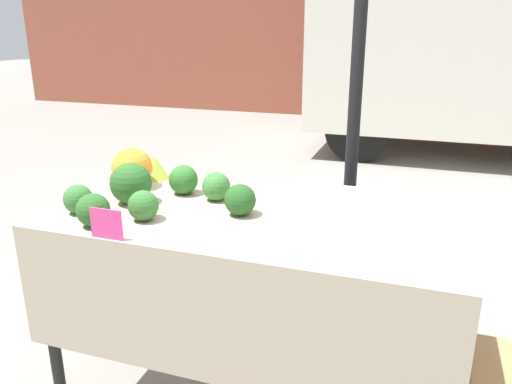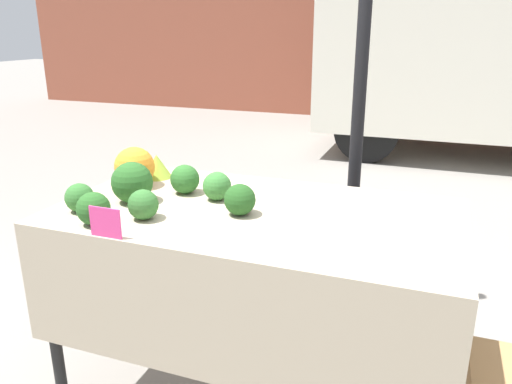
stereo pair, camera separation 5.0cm
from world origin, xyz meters
The scene contains 13 objects.
tent_pole centered at (0.27, 0.85, 1.17)m, with size 0.07×0.07×2.34m.
parked_truck centered at (1.12, 5.26, 1.28)m, with size 4.21×2.10×2.38m.
market_table centered at (0.00, -0.07, 0.78)m, with size 1.67×0.93×0.89m.
orange_cauliflower centered at (-0.66, 0.11, 0.99)m, with size 0.19×0.19×0.19m.
romanesco_head centered at (-0.64, 0.28, 0.95)m, with size 0.15×0.15×0.12m.
broccoli_head_0 centered at (-0.53, -0.36, 0.95)m, with size 0.13×0.13×0.13m.
broccoli_head_1 centered at (-0.54, -0.09, 0.98)m, with size 0.18×0.18×0.18m.
broccoli_head_2 centered at (-0.38, -0.25, 0.95)m, with size 0.12×0.12×0.12m.
broccoli_head_3 centered at (-0.68, -0.26, 0.95)m, with size 0.12×0.12×0.12m.
broccoli_head_4 centered at (-0.04, -0.07, 0.95)m, with size 0.13×0.13×0.13m.
broccoli_head_5 centered at (-0.21, 0.07, 0.95)m, with size 0.13×0.13×0.13m.
broccoli_head_6 centered at (-0.38, 0.10, 0.96)m, with size 0.13×0.13×0.13m.
price_sign centered at (-0.41, -0.45, 0.95)m, with size 0.13×0.01×0.11m.
Camera 2 is at (0.67, -1.83, 1.61)m, focal length 35.00 mm.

